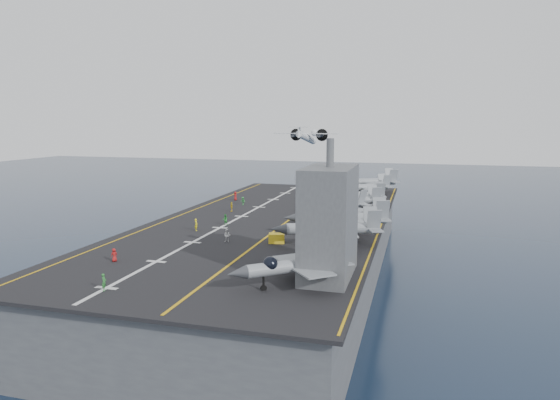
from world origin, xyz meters
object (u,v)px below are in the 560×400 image
(tow_cart_a, at_px, (277,238))
(transport_plane, at_px, (306,138))
(fighter_jet_0, at_px, (296,264))
(island_superstructure, at_px, (329,209))

(tow_cart_a, height_order, transport_plane, transport_plane)
(fighter_jet_0, distance_m, transport_plane, 100.01)
(island_superstructure, relative_size, transport_plane, 0.69)
(island_superstructure, xyz_separation_m, tow_cart_a, (-9.61, 12.97, -6.85))
(island_superstructure, xyz_separation_m, transport_plane, (-23.51, 93.37, 4.42))
(island_superstructure, height_order, fighter_jet_0, island_superstructure)
(tow_cart_a, distance_m, transport_plane, 82.37)
(island_superstructure, distance_m, fighter_jet_0, 7.08)
(fighter_jet_0, height_order, transport_plane, transport_plane)
(island_superstructure, relative_size, fighter_jet_0, 0.96)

